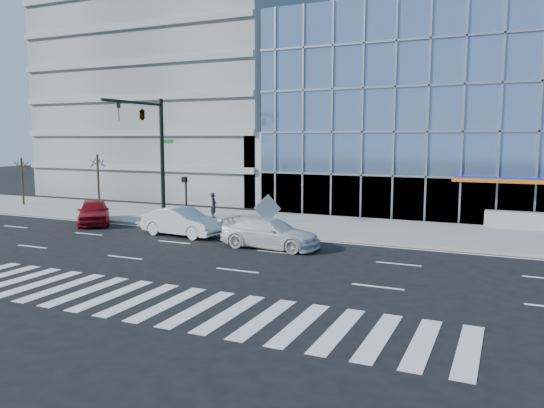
{
  "coord_description": "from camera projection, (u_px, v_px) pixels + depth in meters",
  "views": [
    {
      "loc": [
        10.39,
        -23.37,
        5.6
      ],
      "look_at": [
        -1.56,
        3.0,
        1.97
      ],
      "focal_mm": 35.0,
      "sensor_mm": 36.0,
      "label": 1
    }
  ],
  "objects": [
    {
      "name": "ground",
      "position": [
        276.0,
        252.0,
        26.08
      ],
      "size": [
        160.0,
        160.0,
        0.0
      ],
      "primitive_type": "plane",
      "color": "black",
      "rests_on": "ground"
    },
    {
      "name": "sidewalk",
      "position": [
        327.0,
        226.0,
        33.3
      ],
      "size": [
        120.0,
        8.0,
        0.15
      ],
      "primitive_type": "cube",
      "color": "gray",
      "rests_on": "ground"
    },
    {
      "name": "parking_garage",
      "position": [
        204.0,
        96.0,
        56.52
      ],
      "size": [
        24.0,
        24.0,
        20.0
      ],
      "primitive_type": "cube",
      "color": "gray",
      "rests_on": "ground"
    },
    {
      "name": "ramp_block",
      "position": [
        298.0,
        169.0,
        44.43
      ],
      "size": [
        6.0,
        8.0,
        6.0
      ],
      "primitive_type": "cube",
      "color": "gray",
      "rests_on": "ground"
    },
    {
      "name": "tower_far_mid",
      "position": [
        139.0,
        12.0,
        103.93
      ],
      "size": [
        13.0,
        13.0,
        60.0
      ],
      "primitive_type": "cube",
      "color": "#435D75",
      "rests_on": "ground"
    },
    {
      "name": "tower_backdrop",
      "position": [
        281.0,
        38.0,
        98.64
      ],
      "size": [
        14.0,
        14.0,
        48.0
      ],
      "primitive_type": "cube",
      "color": "gray",
      "rests_on": "ground"
    },
    {
      "name": "traffic_signal",
      "position": [
        148.0,
        129.0,
        33.94
      ],
      "size": [
        1.14,
        5.74,
        8.0
      ],
      "color": "black",
      "rests_on": "sidewalk"
    },
    {
      "name": "ped_signal_post",
      "position": [
        186.0,
        192.0,
        33.76
      ],
      "size": [
        0.3,
        0.33,
        3.0
      ],
      "color": "black",
      "rests_on": "sidewalk"
    },
    {
      "name": "street_tree_near",
      "position": [
        98.0,
        162.0,
        39.76
      ],
      "size": [
        1.1,
        1.1,
        4.23
      ],
      "color": "#332319",
      "rests_on": "sidewalk"
    },
    {
      "name": "street_tree_far",
      "position": [
        21.0,
        164.0,
        43.07
      ],
      "size": [
        1.1,
        1.1,
        3.87
      ],
      "color": "#332319",
      "rests_on": "sidewalk"
    },
    {
      "name": "white_suv",
      "position": [
        270.0,
        233.0,
        27.02
      ],
      "size": [
        5.3,
        2.3,
        1.52
      ],
      "primitive_type": "imported",
      "rotation": [
        0.0,
        0.0,
        1.54
      ],
      "color": "silver",
      "rests_on": "ground"
    },
    {
      "name": "white_sedan",
      "position": [
        182.0,
        222.0,
        30.34
      ],
      "size": [
        5.05,
        2.22,
        1.61
      ],
      "primitive_type": "imported",
      "rotation": [
        0.0,
        0.0,
        1.47
      ],
      "color": "silver",
      "rests_on": "ground"
    },
    {
      "name": "red_sedan",
      "position": [
        94.0,
        212.0,
        34.45
      ],
      "size": [
        4.59,
        4.84,
        1.62
      ],
      "primitive_type": "imported",
      "rotation": [
        0.0,
        0.0,
        0.73
      ],
      "color": "maroon",
      "rests_on": "ground"
    },
    {
      "name": "pedestrian",
      "position": [
        214.0,
        205.0,
        36.1
      ],
      "size": [
        0.6,
        0.73,
        1.73
      ],
      "primitive_type": "imported",
      "rotation": [
        0.0,
        0.0,
        1.91
      ],
      "color": "black",
      "rests_on": "sidewalk"
    },
    {
      "name": "tilted_panel",
      "position": [
        267.0,
        209.0,
        34.09
      ],
      "size": [
        1.4,
        1.27,
        1.83
      ],
      "primitive_type": "cube",
      "rotation": [
        0.0,
        0.85,
        0.73
      ],
      "color": "#A4A4A4",
      "rests_on": "sidewalk"
    }
  ]
}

